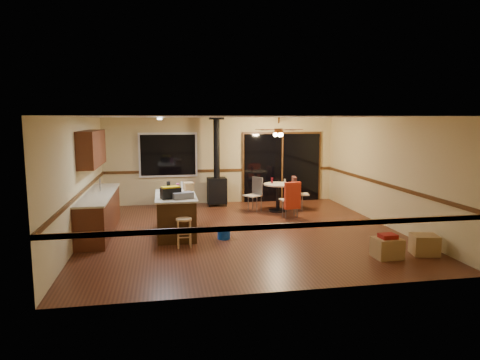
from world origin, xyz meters
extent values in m
plane|color=#502616|center=(0.00, 0.00, 0.00)|extent=(7.00, 7.00, 0.00)
plane|color=silver|center=(0.00, 0.00, 2.60)|extent=(7.00, 7.00, 0.00)
plane|color=#C8B67F|center=(0.00, 3.50, 1.30)|extent=(7.00, 0.00, 7.00)
plane|color=#C8B67F|center=(0.00, -3.50, 1.30)|extent=(7.00, 0.00, 7.00)
plane|color=#C8B67F|center=(-3.50, 0.00, 1.30)|extent=(0.00, 7.00, 7.00)
plane|color=#C8B67F|center=(3.50, 0.00, 1.30)|extent=(0.00, 7.00, 7.00)
cube|color=black|center=(-1.60, 3.45, 1.50)|extent=(1.72, 0.10, 1.32)
cube|color=black|center=(1.90, 3.45, 1.05)|extent=(2.52, 0.10, 2.10)
cube|color=#542615|center=(-3.20, 0.50, 0.43)|extent=(0.60, 3.00, 0.86)
cube|color=beige|center=(-3.20, 0.50, 0.88)|extent=(0.64, 3.04, 0.04)
cube|color=#542615|center=(-3.33, 0.70, 1.90)|extent=(0.35, 2.00, 0.80)
cube|color=#3D240F|center=(-1.50, 0.00, 0.43)|extent=(0.80, 1.60, 0.86)
cube|color=beige|center=(-1.50, 0.00, 0.88)|extent=(0.88, 1.68, 0.04)
cube|color=black|center=(-0.20, 3.05, 0.46)|extent=(0.55, 0.50, 0.75)
cylinder|color=black|center=(-0.20, 3.05, 1.71)|extent=(0.18, 0.18, 1.77)
cylinder|color=brown|center=(1.37, 1.96, 2.25)|extent=(0.24, 0.24, 0.10)
cylinder|color=brown|center=(1.37, 1.96, 2.52)|extent=(0.05, 0.05, 0.16)
sphere|color=#FFD88C|center=(1.37, 1.96, 2.13)|extent=(0.16, 0.16, 0.16)
cube|color=white|center=(-1.80, 0.30, 2.56)|extent=(0.10, 1.20, 0.04)
cube|color=slate|center=(-1.37, -0.48, 0.97)|extent=(0.48, 0.35, 0.13)
cube|color=black|center=(-1.61, -0.41, 1.01)|extent=(0.45, 0.33, 0.23)
cube|color=gold|center=(-1.61, -0.41, 1.14)|extent=(0.41, 0.30, 0.03)
cube|color=#9E7946|center=(-1.18, 0.55, 0.99)|extent=(0.24, 0.31, 0.19)
cylinder|color=black|center=(-1.65, 0.11, 1.04)|extent=(0.10, 0.10, 0.28)
cylinder|color=#D84C8C|center=(-1.44, 0.13, 1.02)|extent=(0.09, 0.09, 0.23)
cylinder|color=white|center=(-1.32, 0.72, 0.99)|extent=(0.08, 0.08, 0.18)
cylinder|color=tan|center=(-1.37, -0.95, 0.29)|extent=(0.43, 0.43, 0.59)
cylinder|color=#0C43B0|center=(-0.50, -0.53, 0.12)|extent=(0.30, 0.30, 0.23)
cylinder|color=black|center=(1.37, 1.96, 0.02)|extent=(0.50, 0.50, 0.04)
cylinder|color=black|center=(1.37, 1.96, 0.39)|extent=(0.10, 0.10, 0.70)
cylinder|color=beige|center=(1.37, 1.96, 0.76)|extent=(0.80, 0.80, 0.04)
cylinder|color=#590C14|center=(1.22, 2.06, 0.86)|extent=(0.08, 0.08, 0.16)
cylinder|color=beige|center=(1.55, 1.91, 0.85)|extent=(0.06, 0.06, 0.13)
cube|color=#BCAB8C|center=(0.67, 2.06, 0.45)|extent=(0.55, 0.55, 0.03)
cube|color=slate|center=(0.83, 2.16, 0.70)|extent=(0.24, 0.35, 0.50)
cube|color=#BCAB8C|center=(1.47, 1.26, 0.45)|extent=(0.47, 0.47, 0.03)
cube|color=slate|center=(1.51, 1.07, 0.70)|extent=(0.40, 0.11, 0.50)
cube|color=red|center=(1.51, 1.05, 0.60)|extent=(0.45, 0.18, 0.70)
cube|color=#BCAB8C|center=(2.07, 2.01, 0.45)|extent=(0.47, 0.47, 0.03)
cube|color=slate|center=(1.89, 2.04, 0.70)|extent=(0.10, 0.40, 0.50)
cube|color=#3E1D17|center=(1.87, 2.05, 0.60)|extent=(0.18, 0.45, 0.70)
cube|color=#9E7946|center=(-1.64, 3.10, 0.22)|extent=(0.68, 0.61, 0.45)
cube|color=#9E7946|center=(2.30, -2.32, 0.19)|extent=(0.50, 0.43, 0.37)
cube|color=#9E7946|center=(3.10, -2.26, 0.19)|extent=(0.54, 0.49, 0.38)
cube|color=maroon|center=(2.30, -2.32, 0.41)|extent=(0.30, 0.26, 0.08)
camera|label=1|loc=(-1.75, -9.37, 2.55)|focal=32.00mm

